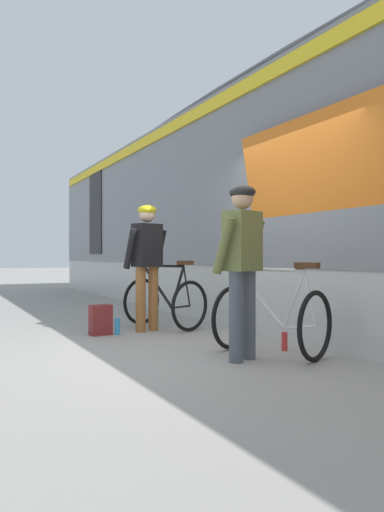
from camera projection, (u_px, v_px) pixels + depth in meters
ground_plane at (191, 353)px, 5.28m from camera, size 80.00×80.00×0.00m
train_car at (321, 198)px, 7.65m from camera, size 3.18×20.60×3.88m
cyclist_near_in_olive at (242, 256)px, 4.90m from camera, size 0.66×0.46×1.76m
cyclist_far_in_dark at (147, 256)px, 6.82m from camera, size 0.66×0.41×1.76m
bicycle_near_white at (271, 317)px, 5.17m from camera, size 1.06×1.26×0.99m
bicycle_far_black at (165, 300)px, 7.14m from camera, size 1.02×1.24×0.99m
backpack_on_platform at (101, 320)px, 6.49m from camera, size 0.29×0.19×0.40m
water_bottle_near_the_bikes at (284, 341)px, 5.41m from camera, size 0.07×0.07×0.21m
water_bottle_by_the_backpack at (117, 327)px, 6.50m from camera, size 0.07×0.07×0.22m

